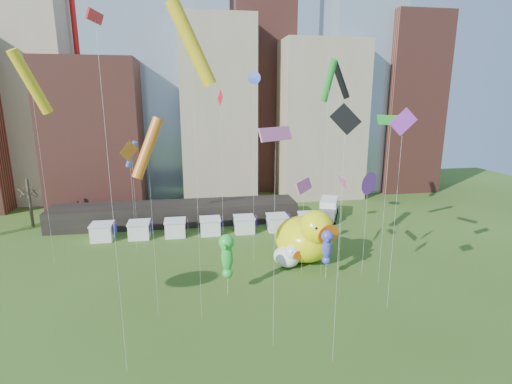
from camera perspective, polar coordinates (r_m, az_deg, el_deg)
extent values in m
cube|color=gray|center=(84.81, -30.19, 13.01)|extent=(14.00, 12.00, 42.00)
cube|color=brown|center=(75.89, -22.47, 7.87)|extent=(16.00, 14.00, 26.00)
cube|color=#8C9EB2|center=(82.31, -13.54, 19.00)|extent=(12.00, 12.00, 55.00)
cube|color=gray|center=(77.95, -5.79, 11.89)|extent=(14.00, 14.00, 34.00)
cube|color=brown|center=(86.40, 0.85, 23.43)|extent=(12.00, 12.00, 68.00)
cube|color=gray|center=(79.94, 9.05, 10.39)|extent=(16.00, 14.00, 30.00)
cube|color=#8C9EB2|center=(87.31, 14.91, 16.29)|extent=(14.00, 12.00, 48.00)
cube|color=brown|center=(89.94, 21.15, 11.92)|extent=(12.00, 12.00, 36.00)
cylinder|color=red|center=(89.51, 12.35, 25.41)|extent=(1.00, 1.00, 76.00)
cube|color=black|center=(62.34, -11.69, -3.11)|extent=(38.00, 6.00, 3.20)
cube|color=white|center=(58.13, -21.80, -5.57)|extent=(2.80, 2.80, 2.20)
cube|color=red|center=(57.61, -20.09, -5.07)|extent=(0.08, 1.40, 1.60)
cube|color=white|center=(57.24, -16.89, -5.46)|extent=(2.80, 2.80, 2.20)
cube|color=red|center=(56.86, -15.12, -4.94)|extent=(0.08, 1.40, 1.60)
cube|color=white|center=(56.77, -11.86, -5.31)|extent=(2.80, 2.80, 2.20)
cube|color=red|center=(56.56, -10.06, -4.77)|extent=(0.08, 1.40, 1.60)
cube|color=white|center=(56.75, -6.80, -5.12)|extent=(2.80, 2.80, 2.20)
cube|color=red|center=(56.69, -4.99, -4.56)|extent=(0.08, 1.40, 1.60)
cube|color=white|center=(57.16, -1.77, -4.89)|extent=(2.80, 2.80, 2.20)
cube|color=red|center=(57.26, 0.02, -4.32)|extent=(0.08, 1.40, 1.60)
cube|color=white|center=(58.01, 3.15, -4.62)|extent=(2.80, 2.80, 2.20)
cube|color=red|center=(58.26, 4.88, -4.06)|extent=(0.08, 1.40, 1.60)
cube|color=white|center=(59.26, 7.88, -4.34)|extent=(2.80, 2.80, 2.20)
cube|color=red|center=(59.66, 9.55, -3.77)|extent=(0.08, 1.40, 1.60)
cylinder|color=#382B21|center=(68.30, -30.49, -1.41)|extent=(0.44, 0.44, 7.50)
ellipsoid|color=#F5FA0C|center=(47.36, 6.97, -6.93)|extent=(8.73, 9.40, 5.37)
ellipsoid|color=#F5FA0C|center=(49.67, 4.93, -6.06)|extent=(2.15, 1.91, 2.18)
sphere|color=#F5FA0C|center=(44.85, 8.87, -5.25)|extent=(5.18, 5.18, 4.04)
cone|color=orange|center=(43.64, 10.27, -6.03)|extent=(2.71, 2.47, 2.22)
sphere|color=white|center=(43.20, 8.65, -5.22)|extent=(0.73, 0.73, 0.73)
sphere|color=white|center=(44.55, 10.91, -4.73)|extent=(0.73, 0.73, 0.73)
sphere|color=black|center=(42.94, 8.93, -5.35)|extent=(0.36, 0.36, 0.36)
sphere|color=black|center=(44.30, 11.20, -4.85)|extent=(0.36, 0.36, 0.36)
ellipsoid|color=white|center=(45.94, 4.53, -9.53)|extent=(4.01, 4.27, 2.39)
ellipsoid|color=white|center=(46.93, 3.53, -9.09)|extent=(0.97, 0.88, 0.97)
sphere|color=white|center=(44.80, 5.40, -8.84)|extent=(2.37, 2.37, 1.80)
cone|color=orange|center=(44.27, 6.02, -9.22)|extent=(1.23, 1.14, 0.99)
sphere|color=white|center=(44.06, 5.30, -8.89)|extent=(0.32, 0.32, 0.32)
sphere|color=white|center=(44.64, 6.30, -8.61)|extent=(0.32, 0.32, 0.32)
sphere|color=black|center=(43.95, 5.42, -8.95)|extent=(0.16, 0.16, 0.16)
sphere|color=black|center=(44.53, 6.43, -8.67)|extent=(0.16, 0.16, 0.16)
cylinder|color=silver|center=(39.37, -4.24, -12.30)|extent=(0.03, 0.03, 4.06)
ellipsoid|color=green|center=(38.52, -4.29, -9.58)|extent=(1.45, 1.33, 3.02)
sphere|color=green|center=(37.78, -4.32, -7.41)|extent=(1.99, 1.99, 1.54)
cone|color=green|center=(37.16, -4.21, -7.90)|extent=(0.85, 1.09, 0.54)
sphere|color=green|center=(39.28, -4.26, -11.88)|extent=(1.08, 1.08, 1.08)
cylinder|color=silver|center=(43.43, 10.35, -10.30)|extent=(0.03, 0.03, 3.55)
ellipsoid|color=#3D42B9|center=(42.74, 10.45, -8.12)|extent=(1.26, 1.17, 2.56)
sphere|color=#3D42B9|center=(42.13, 10.60, -6.46)|extent=(1.73, 1.73, 1.31)
cone|color=#3D42B9|center=(41.64, 10.87, -6.81)|extent=(0.76, 0.93, 0.46)
sphere|color=#3D42B9|center=(43.35, 10.35, -9.90)|extent=(0.91, 0.91, 0.91)
cube|color=white|center=(65.75, 10.73, -2.13)|extent=(4.58, 5.98, 2.70)
cube|color=#595960|center=(62.59, 10.46, -3.43)|extent=(3.06, 2.79, 1.73)
cylinder|color=black|center=(64.32, 9.35, -3.52)|extent=(0.65, 1.00, 0.97)
cylinder|color=black|center=(64.15, 11.75, -3.68)|extent=(0.65, 1.00, 0.97)
cylinder|color=black|center=(67.83, 9.66, -2.64)|extent=(0.65, 1.00, 0.97)
cylinder|color=black|center=(67.66, 11.93, -2.78)|extent=(0.65, 1.00, 0.97)
cylinder|color=silver|center=(26.76, -20.45, -3.05)|extent=(0.02, 0.02, 23.85)
cube|color=red|center=(26.18, -22.77, 22.85)|extent=(0.66, 2.06, 0.64)
cylinder|color=silver|center=(29.13, 2.71, -8.14)|extent=(0.02, 0.02, 16.83)
cube|color=pink|center=(27.17, 2.91, 8.58)|extent=(2.77, 2.16, 0.95)
cylinder|color=silver|center=(53.22, 11.83, 4.23)|extent=(0.02, 0.02, 21.63)
cylinder|color=black|center=(52.62, 12.42, 15.93)|extent=(2.94, 1.25, 4.85)
cylinder|color=silver|center=(41.65, 18.48, -1.87)|extent=(0.02, 0.02, 17.20)
cube|color=green|center=(40.33, 19.40, 10.00)|extent=(1.76, 3.07, 0.97)
cylinder|color=silver|center=(32.37, -8.72, -0.06)|extent=(0.02, 0.02, 23.29)
cylinder|color=yellow|center=(31.75, -9.52, 20.82)|extent=(3.90, 1.83, 6.39)
cylinder|color=silver|center=(44.15, -0.36, 2.50)|extent=(0.02, 0.02, 21.43)
cone|color=blue|center=(43.39, -0.39, 16.53)|extent=(0.92, 1.20, 1.35)
cylinder|color=silver|center=(51.46, -17.75, -1.39)|extent=(0.02, 0.02, 12.97)
cube|color=orange|center=(50.26, -18.29, 5.78)|extent=(2.00, 1.74, 2.62)
cylinder|color=silver|center=(36.37, 19.84, -4.05)|extent=(0.02, 0.02, 17.36)
cube|color=purple|center=(34.87, 20.99, 9.69)|extent=(2.35, 0.37, 2.37)
cylinder|color=silver|center=(41.24, -5.02, 0.19)|extent=(0.02, 0.02, 19.36)
cube|color=red|center=(40.14, -5.32, 13.75)|extent=(0.43, 1.58, 1.62)
cylinder|color=silver|center=(42.34, 12.41, -5.70)|extent=(0.02, 0.02, 10.88)
cube|color=pink|center=(40.90, 12.80, 1.52)|extent=(0.96, 3.48, 1.05)
cylinder|color=silver|center=(27.73, 12.11, -8.36)|extent=(0.02, 0.02, 17.94)
cube|color=black|center=(25.81, 13.11, 10.47)|extent=(1.93, 0.81, 2.07)
cylinder|color=silver|center=(41.30, 10.10, 1.21)|extent=(0.02, 0.02, 20.99)
cylinder|color=green|center=(40.42, 10.74, 15.90)|extent=(1.08, 2.54, 4.19)
cylinder|color=silver|center=(50.10, -28.98, 1.85)|extent=(0.02, 0.02, 20.96)
cylinder|color=yellow|center=(49.37, -30.40, 13.83)|extent=(3.61, 3.77, 6.90)
cylinder|color=silver|center=(53.36, -17.50, -1.21)|extent=(0.02, 0.02, 12.32)
cylinder|color=blue|center=(52.20, -17.98, 5.35)|extent=(2.04, 1.72, 3.55)
cylinder|color=silver|center=(34.91, -14.97, -6.24)|extent=(0.02, 0.02, 15.26)
cylinder|color=orange|center=(33.18, -15.78, 6.26)|extent=(3.04, 2.29, 5.13)
cylinder|color=silver|center=(43.76, 15.80, -5.50)|extent=(0.02, 0.02, 10.56)
cone|color=purple|center=(42.38, 16.26, 1.27)|extent=(2.03, 1.73, 2.38)
cylinder|color=silver|center=(42.86, 6.93, -5.74)|extent=(0.02, 0.02, 10.18)
cube|color=pink|center=(41.47, 7.13, 0.92)|extent=(2.76, 3.55, 1.21)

